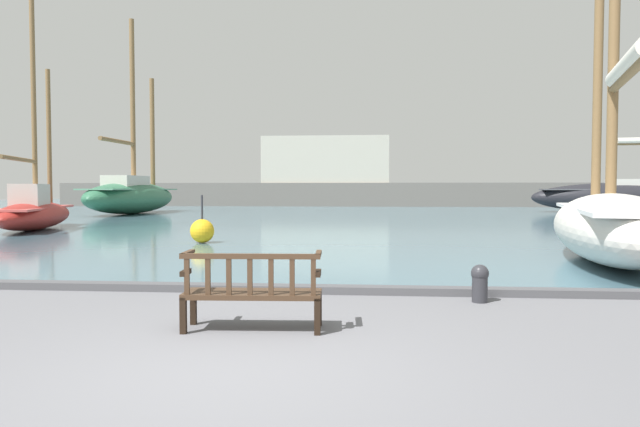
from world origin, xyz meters
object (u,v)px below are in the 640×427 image
Objects in this scene: sailboat_nearest_port at (618,195)px; sailboat_outer_starboard at (132,195)px; park_bench at (252,290)px; sailboat_centre_channel at (34,211)px; sailboat_mid_port at (612,217)px; mooring_bollard at (480,281)px; channel_buoy at (202,231)px.

sailboat_nearest_port is 31.94m from sailboat_outer_starboard.
park_bench is 0.13× the size of sailboat_outer_starboard.
sailboat_centre_channel is at bearing 128.54° from park_bench.
sailboat_mid_port is at bearing -113.01° from sailboat_nearest_port.
park_bench is 2.94× the size of mooring_bollard.
sailboat_outer_starboard is at bearing -172.28° from sailboat_nearest_port.
park_bench is at bearing -64.45° from sailboat_outer_starboard.
mooring_bollard is at bearing -40.97° from sailboat_centre_channel.
sailboat_nearest_port is 34.51m from mooring_bollard.
sailboat_outer_starboard reaches higher than sailboat_mid_port.
sailboat_centre_channel is at bearing -81.42° from sailboat_outer_starboard.
sailboat_outer_starboard is at bearing 132.28° from sailboat_mid_port.
sailboat_nearest_port is (17.93, 32.99, 0.79)m from park_bench.
sailboat_outer_starboard is at bearing 98.58° from sailboat_centre_channel.
sailboat_centre_channel is 19.28m from mooring_bollard.
mooring_bollard is at bearing -58.08° from sailboat_outer_starboard.
park_bench is at bearing -70.23° from channel_buoy.
sailboat_mid_port is at bearing -18.36° from channel_buoy.
sailboat_nearest_port is 28.95m from sailboat_mid_port.
sailboat_centre_channel is at bearing 155.73° from sailboat_mid_port.
sailboat_outer_starboard is (-2.14, 14.15, 0.47)m from sailboat_centre_channel.
sailboat_mid_port is (6.61, 6.34, 0.57)m from park_bench.
mooring_bollard is (16.69, -26.79, -0.98)m from sailboat_outer_starboard.
sailboat_nearest_port reaches higher than channel_buoy.
park_bench is 37.55m from sailboat_nearest_port.
park_bench is at bearing -136.19° from sailboat_mid_port.
sailboat_outer_starboard is 30.22m from sailboat_mid_port.
sailboat_outer_starboard reaches higher than channel_buoy.
mooring_bollard is at bearing -50.33° from channel_buoy.
sailboat_mid_port is 8.36× the size of channel_buoy.
channel_buoy is (-10.09, 3.35, -0.61)m from sailboat_mid_port.
sailboat_centre_channel is at bearing -148.00° from sailboat_nearest_port.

